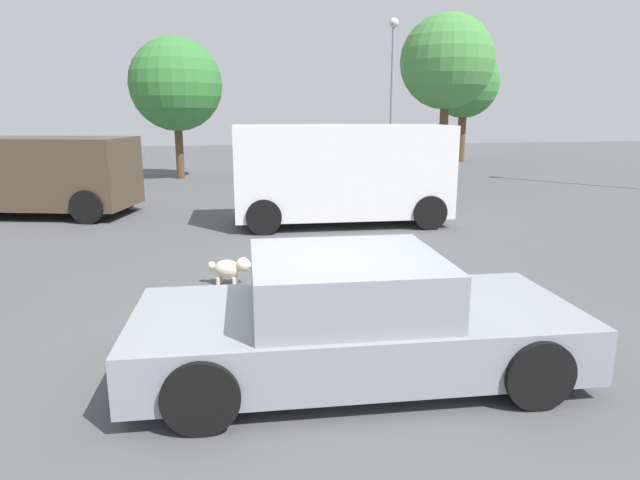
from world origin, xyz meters
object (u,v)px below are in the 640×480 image
at_px(van_white, 341,171).
at_px(suv_dark, 34,173).
at_px(sedan_foreground, 353,319).
at_px(light_post_mid, 393,68).
at_px(dog, 230,268).

xyz_separation_m(van_white, suv_dark, (-7.35, 2.38, -0.15)).
relative_size(sedan_foreground, suv_dark, 0.84).
bearing_deg(suv_dark, light_post_mid, -124.67).
distance_m(sedan_foreground, light_post_mid, 22.31).
xyz_separation_m(sedan_foreground, dog, (-1.14, 3.11, -0.30)).
relative_size(dog, van_white, 0.13).
distance_m(sedan_foreground, van_white, 7.60).
height_order(sedan_foreground, light_post_mid, light_post_mid).
height_order(dog, van_white, van_white).
relative_size(van_white, light_post_mid, 0.72).
relative_size(van_white, suv_dark, 0.96).
relative_size(sedan_foreground, dog, 6.71).
xyz_separation_m(dog, van_white, (2.64, 4.31, 0.96)).
height_order(van_white, suv_dark, van_white).
bearing_deg(sedan_foreground, suv_dark, 123.24).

